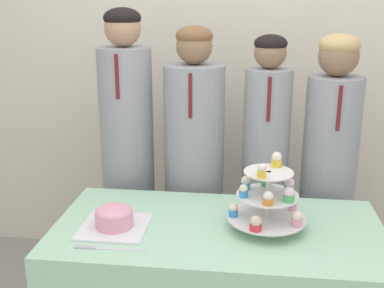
{
  "coord_description": "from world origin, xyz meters",
  "views": [
    {
      "loc": [
        0.12,
        -1.51,
        1.7
      ],
      "look_at": [
        -0.12,
        0.39,
        1.11
      ],
      "focal_mm": 45.0,
      "sensor_mm": 36.0,
      "label": 1
    }
  ],
  "objects": [
    {
      "name": "student_3",
      "position": [
        0.54,
        0.93,
        0.74
      ],
      "size": [
        0.28,
        0.29,
        1.53
      ],
      "color": "#939399",
      "rests_on": "ground_plane"
    },
    {
      "name": "round_cake",
      "position": [
        -0.44,
        0.29,
        0.81
      ],
      "size": [
        0.28,
        0.28,
        0.1
      ],
      "color": "white",
      "rests_on": "table"
    },
    {
      "name": "wall_back",
      "position": [
        0.0,
        1.53,
        1.35
      ],
      "size": [
        9.0,
        0.06,
        2.7
      ],
      "color": "beige",
      "rests_on": "ground_plane"
    },
    {
      "name": "cupcake_stand",
      "position": [
        0.21,
        0.36,
        0.9
      ],
      "size": [
        0.33,
        0.33,
        0.32
      ],
      "color": "silver",
      "rests_on": "table"
    },
    {
      "name": "student_2",
      "position": [
        0.21,
        0.93,
        0.74
      ],
      "size": [
        0.24,
        0.25,
        1.53
      ],
      "color": "#939399",
      "rests_on": "ground_plane"
    },
    {
      "name": "student_1",
      "position": [
        -0.17,
        0.93,
        0.74
      ],
      "size": [
        0.32,
        0.32,
        1.57
      ],
      "color": "#939399",
      "rests_on": "ground_plane"
    },
    {
      "name": "cake_knife",
      "position": [
        -0.45,
        0.11,
        0.76
      ],
      "size": [
        0.28,
        0.03,
        0.01
      ],
      "rotation": [
        0.0,
        0.0,
        0.03
      ],
      "color": "silver",
      "rests_on": "table"
    },
    {
      "name": "student_0",
      "position": [
        -0.54,
        0.93,
        0.8
      ],
      "size": [
        0.28,
        0.29,
        1.65
      ],
      "color": "#939399",
      "rests_on": "ground_plane"
    }
  ]
}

